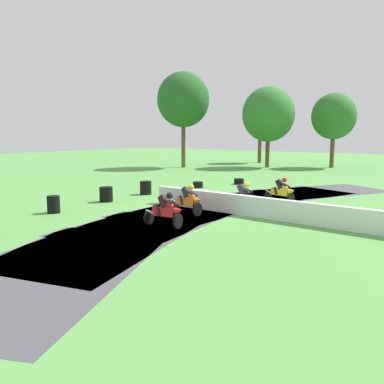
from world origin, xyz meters
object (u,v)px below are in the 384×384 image
(tire_stack_mid_a, at_px, (198,185))
(traffic_cone, at_px, (328,212))
(motorcycle_chase_black, at_px, (244,197))
(tire_stack_near, at_px, (239,181))
(motorcycle_lead_yellow, at_px, (282,191))
(motorcycle_trailing_orange, at_px, (188,200))
(tire_stack_far, at_px, (106,194))
(tire_stack_mid_b, at_px, (146,188))
(tire_stack_extra_a, at_px, (54,204))
(motorcycle_fourth_red, at_px, (166,210))

(tire_stack_mid_a, height_order, traffic_cone, traffic_cone)
(motorcycle_chase_black, distance_m, tire_stack_mid_a, 8.34)
(tire_stack_near, height_order, traffic_cone, traffic_cone)
(motorcycle_lead_yellow, height_order, tire_stack_mid_a, motorcycle_lead_yellow)
(tire_stack_near, xyz_separation_m, traffic_cone, (9.10, -7.70, 0.02))
(tire_stack_mid_a, bearing_deg, motorcycle_trailing_orange, -56.52)
(tire_stack_far, height_order, traffic_cone, tire_stack_far)
(tire_stack_mid_b, bearing_deg, motorcycle_lead_yellow, 15.11)
(motorcycle_chase_black, relative_size, tire_stack_mid_b, 2.12)
(tire_stack_far, bearing_deg, tire_stack_extra_a, -82.72)
(motorcycle_chase_black, bearing_deg, tire_stack_near, 121.93)
(motorcycle_chase_black, height_order, tire_stack_mid_a, motorcycle_chase_black)
(motorcycle_fourth_red, xyz_separation_m, tire_stack_mid_b, (-6.50, 5.66, -0.24))
(tire_stack_far, distance_m, traffic_cone, 11.37)
(tire_stack_mid_a, bearing_deg, tire_stack_far, -94.45)
(motorcycle_chase_black, relative_size, traffic_cone, 3.85)
(motorcycle_fourth_red, bearing_deg, tire_stack_mid_b, 138.99)
(motorcycle_trailing_orange, xyz_separation_m, tire_stack_near, (-3.74, 10.85, -0.44))
(tire_stack_near, relative_size, tire_stack_mid_b, 0.89)
(motorcycle_fourth_red, relative_size, traffic_cone, 3.81)
(motorcycle_lead_yellow, relative_size, tire_stack_extra_a, 2.14)
(motorcycle_chase_black, bearing_deg, motorcycle_fourth_red, -98.87)
(tire_stack_mid_a, bearing_deg, motorcycle_lead_yellow, -17.29)
(motorcycle_chase_black, bearing_deg, motorcycle_lead_yellow, 78.98)
(tire_stack_extra_a, height_order, traffic_cone, tire_stack_extra_a)
(tire_stack_mid_a, distance_m, tire_stack_far, 7.56)
(tire_stack_near, bearing_deg, tire_stack_extra_a, -95.41)
(motorcycle_fourth_red, bearing_deg, motorcycle_trailing_orange, 108.21)
(motorcycle_chase_black, distance_m, tire_stack_near, 10.04)
(tire_stack_mid_b, xyz_separation_m, tire_stack_far, (0.14, -3.21, 0.00))
(tire_stack_mid_b, distance_m, tire_stack_far, 3.21)
(motorcycle_chase_black, bearing_deg, motorcycle_trailing_orange, -123.75)
(tire_stack_mid_a, xyz_separation_m, tire_stack_extra_a, (-0.13, -11.08, 0.20))
(tire_stack_mid_a, bearing_deg, tire_stack_near, 69.78)
(motorcycle_chase_black, height_order, motorcycle_trailing_orange, motorcycle_chase_black)
(tire_stack_near, bearing_deg, motorcycle_lead_yellow, -43.38)
(motorcycle_chase_black, xyz_separation_m, motorcycle_fourth_red, (-0.75, -4.82, -0.01))
(tire_stack_extra_a, bearing_deg, motorcycle_trailing_orange, 35.01)
(tire_stack_extra_a, xyz_separation_m, traffic_cone, (10.46, 6.73, -0.18))
(motorcycle_chase_black, distance_m, tire_stack_extra_a, 8.92)
(tire_stack_far, bearing_deg, motorcycle_fourth_red, -21.01)
(motorcycle_fourth_red, bearing_deg, motorcycle_lead_yellow, 80.31)
(tire_stack_mid_b, bearing_deg, motorcycle_trailing_orange, -29.21)
(motorcycle_lead_yellow, bearing_deg, tire_stack_mid_a, 162.71)
(motorcycle_lead_yellow, bearing_deg, tire_stack_mid_b, -164.89)
(motorcycle_trailing_orange, distance_m, tire_stack_mid_a, 9.02)
(motorcycle_chase_black, bearing_deg, traffic_cone, 12.04)
(tire_stack_mid_a, bearing_deg, motorcycle_chase_black, -38.34)
(tire_stack_far, bearing_deg, tire_stack_mid_b, 92.43)
(motorcycle_trailing_orange, relative_size, tire_stack_mid_b, 2.12)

